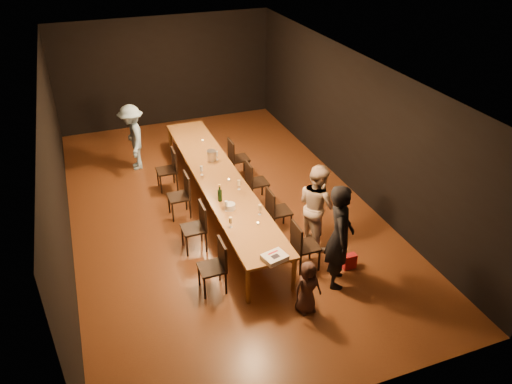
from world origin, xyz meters
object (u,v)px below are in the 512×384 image
object	(u,v)px
woman_birthday	(340,236)
man_blue	(133,138)
birthday_cake	(275,257)
champagne_bottle	(220,193)
chair_right_3	(239,158)
child	(307,287)
chair_right_1	(279,210)
table	(219,179)
chair_left_0	(212,267)
chair_left_2	(179,196)
plate_stack	(230,206)
chair_left_1	(193,228)
ice_bucket	(212,156)
woman_tan	(317,205)
chair_left_3	(166,170)
chair_right_0	(306,245)
chair_right_2	(257,182)

from	to	relation	value
woman_birthday	man_blue	bearing A→B (deg)	49.13
birthday_cake	champagne_bottle	xyz separation A→B (m)	(-0.29, 1.99, 0.13)
chair_right_3	child	bearing A→B (deg)	-5.56
chair_right_1	man_blue	size ratio (longest dim) A/B	0.59
chair_right_3	table	bearing A→B (deg)	-35.31
chair_left_0	champagne_bottle	xyz separation A→B (m)	(0.61, 1.49, 0.46)
chair_left_2	woman_birthday	bearing A→B (deg)	-145.44
plate_stack	champagne_bottle	distance (m)	0.37
chair_left_1	woman_birthday	size ratio (longest dim) A/B	0.50
chair_left_0	chair_left_2	size ratio (longest dim) A/B	1.00
birthday_cake	ice_bucket	size ratio (longest dim) A/B	1.88
chair_right_1	man_blue	distance (m)	4.29
woman_tan	ice_bucket	distance (m)	2.85
chair_right_1	woman_tan	distance (m)	0.85
birthday_cake	ice_bucket	world-z (taller)	ice_bucket
chair_left_2	birthday_cake	size ratio (longest dim) A/B	2.19
chair_right_1	chair_right_3	distance (m)	2.40
ice_bucket	woman_birthday	bearing A→B (deg)	-73.54
chair_left_3	man_blue	xyz separation A→B (m)	(-0.51, 1.26, 0.33)
birthday_cake	chair_right_3	bearing A→B (deg)	65.13
table	chair_right_0	bearing A→B (deg)	-70.50
chair_left_1	ice_bucket	size ratio (longest dim) A/B	4.11
chair_left_3	woman_tan	world-z (taller)	woman_tan
plate_stack	woman_tan	bearing A→B (deg)	-20.04
child	plate_stack	distance (m)	2.23
chair_left_0	champagne_bottle	distance (m)	1.68
chair_right_1	chair_right_2	world-z (taller)	same
table	chair_right_3	world-z (taller)	chair_right_3
chair_right_2	birthday_cake	distance (m)	3.03
man_blue	ice_bucket	world-z (taller)	man_blue
plate_stack	chair_left_3	bearing A→B (deg)	105.86
woman_tan	man_blue	bearing A→B (deg)	21.83
chair_right_1	chair_left_0	xyz separation A→B (m)	(-1.70, -1.20, 0.00)
chair_left_0	woman_tan	distance (m)	2.30
woman_tan	chair_right_1	bearing A→B (deg)	28.90
chair_right_2	chair_left_2	bearing A→B (deg)	-90.00
chair_right_0	woman_tan	distance (m)	0.86
chair_right_3	champagne_bottle	world-z (taller)	champagne_bottle
chair_left_2	woman_tan	size ratio (longest dim) A/B	0.57
table	chair_left_1	distance (m)	1.49
chair_left_1	birthday_cake	world-z (taller)	chair_left_1
birthday_cake	chair_left_3	bearing A→B (deg)	88.55
child	plate_stack	size ratio (longest dim) A/B	4.76
chair_right_2	birthday_cake	bearing A→B (deg)	-15.45
woman_birthday	plate_stack	size ratio (longest dim) A/B	9.58
chair_right_2	woman_tan	world-z (taller)	woman_tan
table	chair_right_3	size ratio (longest dim) A/B	6.45
plate_stack	child	bearing A→B (deg)	-75.34
chair_right_2	chair_left_2	xyz separation A→B (m)	(-1.70, 0.00, 0.00)
table	woman_tan	size ratio (longest dim) A/B	3.65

